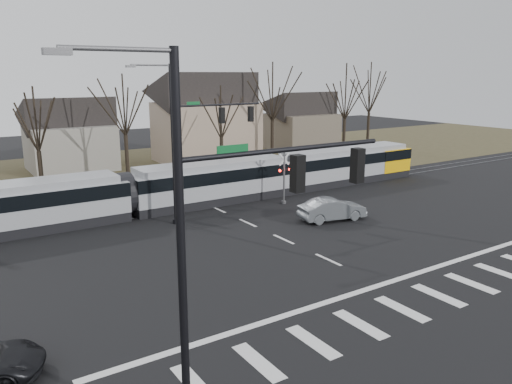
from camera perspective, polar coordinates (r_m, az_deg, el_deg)
ground at (r=25.56m, az=11.24°, el=-8.95°), size 140.00×140.00×0.00m
grass_verge at (r=52.41m, az=-13.90°, el=2.42°), size 140.00×28.00×0.01m
crosswalk at (r=23.14m, az=18.30°, el=-11.83°), size 27.00×2.60×0.01m
stop_line at (r=24.42m, az=14.23°, el=-10.19°), size 28.00×0.35×0.01m
lane_dashes at (r=38.00m, az=-5.79°, el=-1.32°), size 0.18×30.00×0.01m
rail_pair at (r=37.82m, az=-5.65°, el=-1.35°), size 90.00×1.52×0.06m
tram at (r=37.84m, az=-5.13°, el=1.28°), size 41.43×3.08×3.14m
sedan at (r=33.81m, az=8.71°, el=-1.96°), size 3.33×5.18×1.51m
signal_pole_near_left at (r=13.06m, az=-2.23°, el=-3.99°), size 9.28×0.44×10.20m
signal_pole_far at (r=32.79m, az=-6.93°, el=6.44°), size 9.28×0.44×10.20m
rail_crossing_signal at (r=37.48m, az=3.23°, el=1.47°), size 1.08×0.36×4.00m
tree_row at (r=46.89m, az=-9.44°, el=7.56°), size 59.20×7.20×10.00m
house_b at (r=54.30m, az=-20.57°, el=6.57°), size 8.64×7.56×7.65m
house_c at (r=56.17m, az=-5.79°, el=8.84°), size 10.80×8.64×10.10m
house_d at (r=66.10m, az=5.15°, el=8.42°), size 8.64×7.56×7.65m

